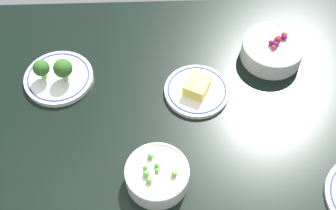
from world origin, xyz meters
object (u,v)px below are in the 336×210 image
bowl_peas (157,175)px  bowl_berries (272,50)px  plate_broccoli (58,75)px  plate_cheese (197,90)px

bowl_peas → bowl_berries: (33.72, 38.21, 0.07)cm
plate_broccoli → bowl_berries: plate_broccoli is taller
bowl_berries → plate_cheese: bearing=-151.5°
bowl_peas → plate_cheese: bowl_peas is taller
bowl_berries → plate_broccoli: bearing=-173.9°
bowl_peas → plate_broccoli: bearing=130.3°
plate_broccoli → bowl_peas: size_ratio=1.26×
plate_broccoli → bowl_peas: (26.87, -31.72, 0.85)cm
bowl_berries → plate_cheese: (-22.36, -12.12, -1.80)cm
plate_broccoli → bowl_peas: 41.58cm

